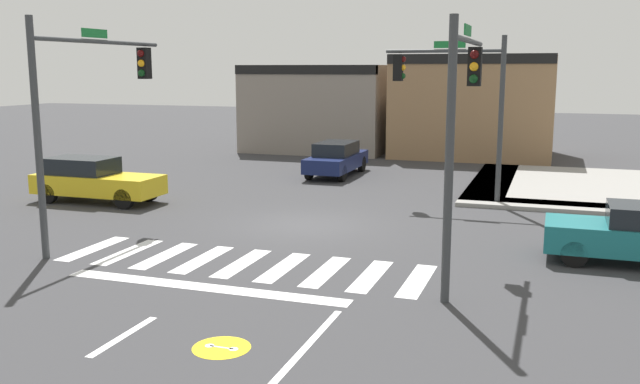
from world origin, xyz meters
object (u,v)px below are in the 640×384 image
(traffic_signal_northeast, at_px, (456,91))
(car_yellow, at_px, (94,180))
(traffic_signal_southwest, at_px, (89,92))
(traffic_signal_southeast, at_px, (462,103))
(car_navy, at_px, (336,158))

(traffic_signal_northeast, distance_m, car_yellow, 13.36)
(traffic_signal_southwest, bearing_deg, car_yellow, 37.39)
(traffic_signal_southeast, height_order, car_yellow, traffic_signal_southeast)
(traffic_signal_southwest, height_order, car_yellow, traffic_signal_southwest)
(car_navy, bearing_deg, traffic_signal_southeast, 27.69)
(traffic_signal_northeast, bearing_deg, car_yellow, 18.47)
(car_yellow, bearing_deg, traffic_signal_northeast, 18.47)
(traffic_signal_southeast, xyz_separation_m, traffic_signal_northeast, (-1.40, 9.21, -0.03))
(car_yellow, bearing_deg, traffic_signal_southwest, -52.61)
(traffic_signal_southeast, relative_size, car_yellow, 1.24)
(car_yellow, height_order, car_navy, car_yellow)
(traffic_signal_northeast, xyz_separation_m, car_navy, (-5.91, 4.73, -3.21))
(traffic_signal_southwest, bearing_deg, car_navy, -11.85)
(traffic_signal_southwest, xyz_separation_m, car_yellow, (-3.56, 4.66, -3.33))
(traffic_signal_southeast, xyz_separation_m, traffic_signal_southwest, (-10.14, 0.43, 0.13))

